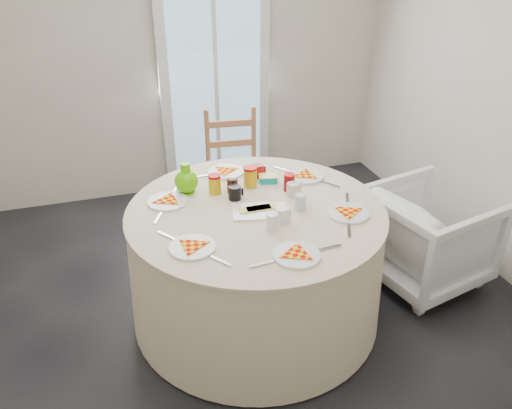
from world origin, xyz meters
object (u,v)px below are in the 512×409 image
object	(u,v)px
armchair	(428,231)
green_pitcher	(186,178)
wooden_chair	(235,176)
table	(256,264)

from	to	relation	value
armchair	green_pitcher	world-z (taller)	green_pitcher
wooden_chair	armchair	size ratio (longest dim) A/B	1.31
table	wooden_chair	distance (m)	1.09
wooden_chair	green_pitcher	world-z (taller)	wooden_chair
wooden_chair	green_pitcher	size ratio (longest dim) A/B	5.20
table	armchair	distance (m)	1.25
green_pitcher	armchair	bearing A→B (deg)	0.99
armchair	green_pitcher	bearing A→B (deg)	65.65
table	wooden_chair	size ratio (longest dim) A/B	1.59
armchair	wooden_chair	bearing A→B (deg)	32.67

